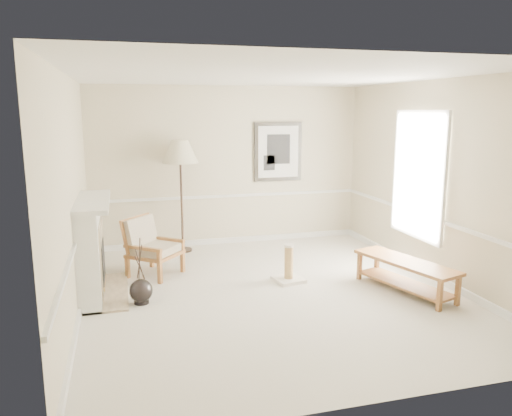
{
  "coord_description": "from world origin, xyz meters",
  "views": [
    {
      "loc": [
        -1.9,
        -6.21,
        2.47
      ],
      "look_at": [
        -0.03,
        0.7,
        1.06
      ],
      "focal_mm": 35.0,
      "sensor_mm": 36.0,
      "label": 1
    }
  ],
  "objects_px": {
    "scratching_post": "(289,270)",
    "bench": "(405,271)",
    "floor_vase": "(141,291)",
    "floor_lamp": "(180,155)",
    "armchair": "(149,244)"
  },
  "relations": [
    {
      "from": "armchair",
      "to": "scratching_post",
      "type": "height_order",
      "value": "armchair"
    },
    {
      "from": "bench",
      "to": "floor_vase",
      "type": "bearing_deg",
      "value": 171.88
    },
    {
      "from": "floor_lamp",
      "to": "scratching_post",
      "type": "bearing_deg",
      "value": -57.22
    },
    {
      "from": "scratching_post",
      "to": "bench",
      "type": "bearing_deg",
      "value": -29.78
    },
    {
      "from": "floor_lamp",
      "to": "bench",
      "type": "relative_size",
      "value": 1.21
    },
    {
      "from": "floor_vase",
      "to": "armchair",
      "type": "xyz_separation_m",
      "value": [
        0.19,
        1.18,
        0.31
      ]
    },
    {
      "from": "bench",
      "to": "scratching_post",
      "type": "height_order",
      "value": "scratching_post"
    },
    {
      "from": "floor_vase",
      "to": "floor_lamp",
      "type": "height_order",
      "value": "floor_lamp"
    },
    {
      "from": "floor_vase",
      "to": "scratching_post",
      "type": "distance_m",
      "value": 2.14
    },
    {
      "from": "armchair",
      "to": "bench",
      "type": "bearing_deg",
      "value": -76.24
    },
    {
      "from": "armchair",
      "to": "scratching_post",
      "type": "bearing_deg",
      "value": -73.87
    },
    {
      "from": "floor_lamp",
      "to": "scratching_post",
      "type": "height_order",
      "value": "floor_lamp"
    },
    {
      "from": "armchair",
      "to": "bench",
      "type": "xyz_separation_m",
      "value": [
        3.35,
        -1.69,
        -0.18
      ]
    },
    {
      "from": "armchair",
      "to": "floor_lamp",
      "type": "relative_size",
      "value": 0.49
    },
    {
      "from": "floor_vase",
      "to": "floor_lamp",
      "type": "bearing_deg",
      "value": 70.45
    }
  ]
}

